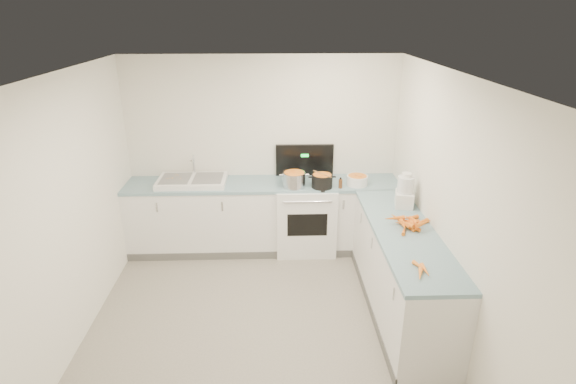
{
  "coord_description": "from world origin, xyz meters",
  "views": [
    {
      "loc": [
        0.13,
        -3.68,
        2.99
      ],
      "look_at": [
        0.3,
        1.1,
        1.05
      ],
      "focal_mm": 28.0,
      "sensor_mm": 36.0,
      "label": 1
    }
  ],
  "objects_px": {
    "sink": "(192,181)",
    "mixing_bowl": "(357,180)",
    "extract_bottle": "(340,184)",
    "stove": "(305,215)",
    "black_pot": "(322,182)",
    "food_processor": "(405,192)",
    "steel_pot": "(294,180)",
    "spice_jar": "(351,183)"
  },
  "relations": [
    {
      "from": "sink",
      "to": "food_processor",
      "type": "relative_size",
      "value": 2.18
    },
    {
      "from": "sink",
      "to": "extract_bottle",
      "type": "xyz_separation_m",
      "value": [
        1.86,
        -0.22,
        0.02
      ]
    },
    {
      "from": "stove",
      "to": "steel_pot",
      "type": "relative_size",
      "value": 4.77
    },
    {
      "from": "mixing_bowl",
      "to": "extract_bottle",
      "type": "relative_size",
      "value": 2.28
    },
    {
      "from": "stove",
      "to": "sink",
      "type": "distance_m",
      "value": 1.54
    },
    {
      "from": "black_pot",
      "to": "sink",
      "type": "bearing_deg",
      "value": 173.58
    },
    {
      "from": "sink",
      "to": "mixing_bowl",
      "type": "xyz_separation_m",
      "value": [
        2.09,
        -0.12,
        0.02
      ]
    },
    {
      "from": "stove",
      "to": "food_processor",
      "type": "distance_m",
      "value": 1.45
    },
    {
      "from": "black_pot",
      "to": "extract_bottle",
      "type": "bearing_deg",
      "value": -9.51
    },
    {
      "from": "black_pot",
      "to": "food_processor",
      "type": "bearing_deg",
      "value": -35.59
    },
    {
      "from": "stove",
      "to": "food_processor",
      "type": "height_order",
      "value": "stove"
    },
    {
      "from": "sink",
      "to": "food_processor",
      "type": "height_order",
      "value": "food_processor"
    },
    {
      "from": "stove",
      "to": "food_processor",
      "type": "xyz_separation_m",
      "value": [
        1.05,
        -0.78,
        0.64
      ]
    },
    {
      "from": "sink",
      "to": "spice_jar",
      "type": "height_order",
      "value": "sink"
    },
    {
      "from": "stove",
      "to": "mixing_bowl",
      "type": "bearing_deg",
      "value": -9.24
    },
    {
      "from": "mixing_bowl",
      "to": "food_processor",
      "type": "bearing_deg",
      "value": -59.06
    },
    {
      "from": "spice_jar",
      "to": "extract_bottle",
      "type": "bearing_deg",
      "value": -160.41
    },
    {
      "from": "sink",
      "to": "mixing_bowl",
      "type": "distance_m",
      "value": 2.09
    },
    {
      "from": "steel_pot",
      "to": "spice_jar",
      "type": "relative_size",
      "value": 3.0
    },
    {
      "from": "stove",
      "to": "spice_jar",
      "type": "xyz_separation_m",
      "value": [
        0.55,
        -0.16,
        0.51
      ]
    },
    {
      "from": "mixing_bowl",
      "to": "stove",
      "type": "bearing_deg",
      "value": 170.76
    },
    {
      "from": "stove",
      "to": "black_pot",
      "type": "xyz_separation_m",
      "value": [
        0.19,
        -0.17,
        0.54
      ]
    },
    {
      "from": "steel_pot",
      "to": "food_processor",
      "type": "bearing_deg",
      "value": -28.04
    },
    {
      "from": "steel_pot",
      "to": "black_pot",
      "type": "relative_size",
      "value": 1.1
    },
    {
      "from": "food_processor",
      "to": "sink",
      "type": "bearing_deg",
      "value": 162.26
    },
    {
      "from": "steel_pot",
      "to": "spice_jar",
      "type": "bearing_deg",
      "value": -1.28
    },
    {
      "from": "stove",
      "to": "sink",
      "type": "xyz_separation_m",
      "value": [
        -1.45,
        0.02,
        0.5
      ]
    },
    {
      "from": "spice_jar",
      "to": "mixing_bowl",
      "type": "bearing_deg",
      "value": 30.86
    },
    {
      "from": "sink",
      "to": "spice_jar",
      "type": "relative_size",
      "value": 9.04
    },
    {
      "from": "mixing_bowl",
      "to": "spice_jar",
      "type": "bearing_deg",
      "value": -149.14
    },
    {
      "from": "mixing_bowl",
      "to": "extract_bottle",
      "type": "height_order",
      "value": "mixing_bowl"
    },
    {
      "from": "spice_jar",
      "to": "food_processor",
      "type": "xyz_separation_m",
      "value": [
        0.5,
        -0.63,
        0.12
      ]
    },
    {
      "from": "steel_pot",
      "to": "black_pot",
      "type": "xyz_separation_m",
      "value": [
        0.35,
        -0.03,
        -0.01
      ]
    },
    {
      "from": "steel_pot",
      "to": "food_processor",
      "type": "relative_size",
      "value": 0.72
    },
    {
      "from": "sink",
      "to": "extract_bottle",
      "type": "relative_size",
      "value": 7.41
    },
    {
      "from": "steel_pot",
      "to": "black_pot",
      "type": "height_order",
      "value": "steel_pot"
    },
    {
      "from": "steel_pot",
      "to": "food_processor",
      "type": "distance_m",
      "value": 1.37
    },
    {
      "from": "steel_pot",
      "to": "extract_bottle",
      "type": "distance_m",
      "value": 0.58
    },
    {
      "from": "steel_pot",
      "to": "mixing_bowl",
      "type": "relative_size",
      "value": 1.08
    },
    {
      "from": "mixing_bowl",
      "to": "spice_jar",
      "type": "xyz_separation_m",
      "value": [
        -0.09,
        -0.05,
        -0.01
      ]
    },
    {
      "from": "mixing_bowl",
      "to": "extract_bottle",
      "type": "bearing_deg",
      "value": -155.7
    },
    {
      "from": "extract_bottle",
      "to": "spice_jar",
      "type": "bearing_deg",
      "value": 19.59
    }
  ]
}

